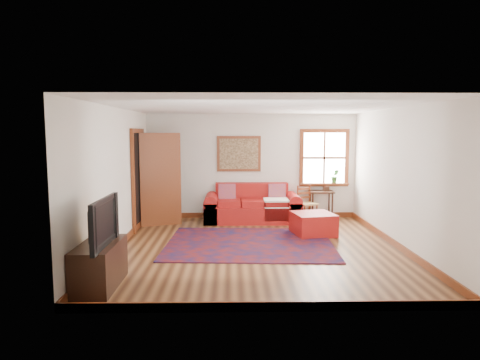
{
  "coord_description": "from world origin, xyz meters",
  "views": [
    {
      "loc": [
        -0.46,
        -7.48,
        2.08
      ],
      "look_at": [
        -0.31,
        0.6,
        1.16
      ],
      "focal_mm": 32.0,
      "sensor_mm": 36.0,
      "label": 1
    }
  ],
  "objects_px": {
    "ladder_back_chair": "(306,202)",
    "side_table": "(321,196)",
    "media_cabinet": "(100,265)",
    "red_ottoman": "(313,224)",
    "red_leather_sofa": "(252,209)"
  },
  "relations": [
    {
      "from": "red_ottoman",
      "to": "side_table",
      "type": "height_order",
      "value": "side_table"
    },
    {
      "from": "media_cabinet",
      "to": "side_table",
      "type": "bearing_deg",
      "value": 48.62
    },
    {
      "from": "red_leather_sofa",
      "to": "ladder_back_chair",
      "type": "height_order",
      "value": "red_leather_sofa"
    },
    {
      "from": "ladder_back_chair",
      "to": "side_table",
      "type": "bearing_deg",
      "value": 30.45
    },
    {
      "from": "red_ottoman",
      "to": "media_cabinet",
      "type": "bearing_deg",
      "value": -151.22
    },
    {
      "from": "side_table",
      "to": "ladder_back_chair",
      "type": "bearing_deg",
      "value": -149.55
    },
    {
      "from": "red_ottoman",
      "to": "media_cabinet",
      "type": "relative_size",
      "value": 0.71
    },
    {
      "from": "side_table",
      "to": "ladder_back_chair",
      "type": "distance_m",
      "value": 0.48
    },
    {
      "from": "side_table",
      "to": "ladder_back_chair",
      "type": "relative_size",
      "value": 0.81
    },
    {
      "from": "red_leather_sofa",
      "to": "ladder_back_chair",
      "type": "relative_size",
      "value": 2.66
    },
    {
      "from": "side_table",
      "to": "media_cabinet",
      "type": "bearing_deg",
      "value": -131.38
    },
    {
      "from": "ladder_back_chair",
      "to": "media_cabinet",
      "type": "xyz_separation_m",
      "value": [
        -3.5,
        -4.19,
        -0.15
      ]
    },
    {
      "from": "red_leather_sofa",
      "to": "media_cabinet",
      "type": "height_order",
      "value": "red_leather_sofa"
    },
    {
      "from": "red_ottoman",
      "to": "side_table",
      "type": "xyz_separation_m",
      "value": [
        0.48,
        1.55,
        0.34
      ]
    },
    {
      "from": "ladder_back_chair",
      "to": "media_cabinet",
      "type": "height_order",
      "value": "ladder_back_chair"
    }
  ]
}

